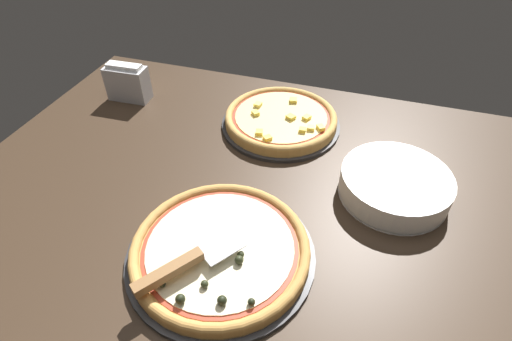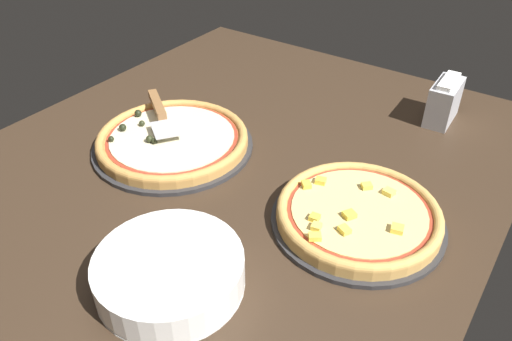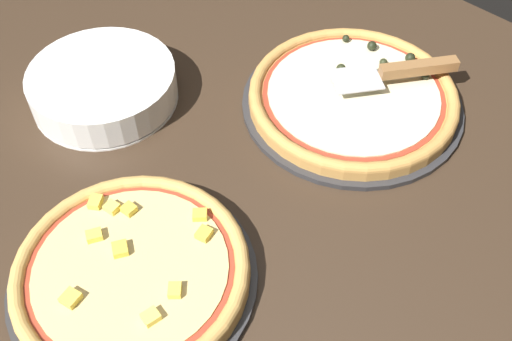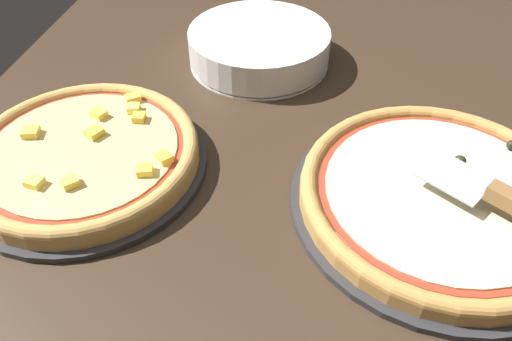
{
  "view_description": "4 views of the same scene",
  "coord_description": "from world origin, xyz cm",
  "px_view_note": "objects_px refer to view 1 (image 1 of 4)",
  "views": [
    {
      "loc": [
        20.86,
        -61.5,
        67.94
      ],
      "look_at": [
        -1.38,
        8.51,
        3.0
      ],
      "focal_mm": 28.0,
      "sensor_mm": 36.0,
      "label": 1
    },
    {
      "loc": [
        71.24,
        58.93,
        66.94
      ],
      "look_at": [
        -1.38,
        8.51,
        3.0
      ],
      "focal_mm": 35.0,
      "sensor_mm": 36.0,
      "label": 2
    },
    {
      "loc": [
        -43.39,
        51.56,
        73.43
      ],
      "look_at": [
        -1.38,
        8.51,
        3.0
      ],
      "focal_mm": 42.0,
      "sensor_mm": 36.0,
      "label": 3
    },
    {
      "loc": [
        -49.8,
        0.21,
        48.73
      ],
      "look_at": [
        -1.38,
        8.51,
        3.0
      ],
      "focal_mm": 35.0,
      "sensor_mm": 36.0,
      "label": 4
    }
  ],
  "objects_px": {
    "serving_spatula": "(178,267)",
    "napkin_holder": "(128,83)",
    "plate_stack": "(395,185)",
    "pizza_back": "(281,118)",
    "pizza_front": "(220,249)"
  },
  "relations": [
    {
      "from": "pizza_back",
      "to": "plate_stack",
      "type": "height_order",
      "value": "plate_stack"
    },
    {
      "from": "pizza_front",
      "to": "plate_stack",
      "type": "xyz_separation_m",
      "value": [
        0.33,
        0.29,
        0.01
      ]
    },
    {
      "from": "pizza_front",
      "to": "serving_spatula",
      "type": "xyz_separation_m",
      "value": [
        -0.05,
        -0.09,
        0.03
      ]
    },
    {
      "from": "plate_stack",
      "to": "napkin_holder",
      "type": "xyz_separation_m",
      "value": [
        -0.83,
        0.2,
        0.02
      ]
    },
    {
      "from": "pizza_back",
      "to": "plate_stack",
      "type": "bearing_deg",
      "value": -30.76
    },
    {
      "from": "pizza_back",
      "to": "serving_spatula",
      "type": "bearing_deg",
      "value": -94.38
    },
    {
      "from": "pizza_back",
      "to": "plate_stack",
      "type": "relative_size",
      "value": 1.26
    },
    {
      "from": "plate_stack",
      "to": "napkin_holder",
      "type": "relative_size",
      "value": 1.96
    },
    {
      "from": "plate_stack",
      "to": "napkin_holder",
      "type": "distance_m",
      "value": 0.85
    },
    {
      "from": "serving_spatula",
      "to": "plate_stack",
      "type": "bearing_deg",
      "value": 45.41
    },
    {
      "from": "pizza_front",
      "to": "pizza_back",
      "type": "relative_size",
      "value": 1.13
    },
    {
      "from": "pizza_back",
      "to": "pizza_front",
      "type": "bearing_deg",
      "value": -89.58
    },
    {
      "from": "pizza_front",
      "to": "napkin_holder",
      "type": "xyz_separation_m",
      "value": [
        -0.5,
        0.49,
        0.03
      ]
    },
    {
      "from": "serving_spatula",
      "to": "napkin_holder",
      "type": "relative_size",
      "value": 1.57
    },
    {
      "from": "pizza_back",
      "to": "plate_stack",
      "type": "xyz_separation_m",
      "value": [
        0.33,
        -0.2,
        0.0
      ]
    }
  ]
}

